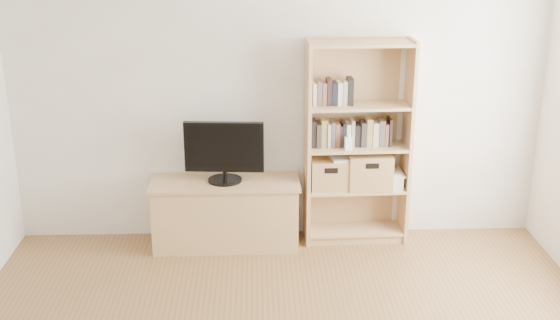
{
  "coord_description": "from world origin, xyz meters",
  "views": [
    {
      "loc": [
        -0.19,
        -3.23,
        2.68
      ],
      "look_at": [
        -0.01,
        1.9,
        0.89
      ],
      "focal_mm": 45.0,
      "sensor_mm": 36.0,
      "label": 1
    }
  ],
  "objects_px": {
    "basket_right": "(369,170)",
    "laptop": "(349,157)",
    "baby_monitor": "(348,143)",
    "tv_stand": "(226,214)",
    "television": "(224,152)",
    "basket_left": "(329,173)",
    "bookshelf": "(358,144)"
  },
  "relations": [
    {
      "from": "basket_left",
      "to": "laptop",
      "type": "distance_m",
      "value": 0.22
    },
    {
      "from": "television",
      "to": "basket_left",
      "type": "height_order",
      "value": "television"
    },
    {
      "from": "television",
      "to": "basket_right",
      "type": "xyz_separation_m",
      "value": [
        1.22,
        0.07,
        -0.2
      ]
    },
    {
      "from": "baby_monitor",
      "to": "laptop",
      "type": "height_order",
      "value": "baby_monitor"
    },
    {
      "from": "basket_left",
      "to": "bookshelf",
      "type": "bearing_deg",
      "value": 2.64
    },
    {
      "from": "basket_left",
      "to": "basket_right",
      "type": "distance_m",
      "value": 0.34
    },
    {
      "from": "tv_stand",
      "to": "television",
      "type": "relative_size",
      "value": 1.84
    },
    {
      "from": "bookshelf",
      "to": "basket_left",
      "type": "height_order",
      "value": "bookshelf"
    },
    {
      "from": "basket_left",
      "to": "basket_right",
      "type": "bearing_deg",
      "value": 1.45
    },
    {
      "from": "baby_monitor",
      "to": "basket_left",
      "type": "relative_size",
      "value": 0.35
    },
    {
      "from": "bookshelf",
      "to": "television",
      "type": "xyz_separation_m",
      "value": [
        -1.12,
        -0.07,
        -0.03
      ]
    },
    {
      "from": "television",
      "to": "basket_right",
      "type": "relative_size",
      "value": 1.8
    },
    {
      "from": "laptop",
      "to": "television",
      "type": "bearing_deg",
      "value": 177.13
    },
    {
      "from": "tv_stand",
      "to": "bookshelf",
      "type": "xyz_separation_m",
      "value": [
        1.12,
        0.07,
        0.6
      ]
    },
    {
      "from": "baby_monitor",
      "to": "laptop",
      "type": "distance_m",
      "value": 0.17
    },
    {
      "from": "baby_monitor",
      "to": "tv_stand",
      "type": "bearing_deg",
      "value": 168.6
    },
    {
      "from": "baby_monitor",
      "to": "laptop",
      "type": "bearing_deg",
      "value": 63.13
    },
    {
      "from": "bookshelf",
      "to": "basket_left",
      "type": "relative_size",
      "value": 5.51
    },
    {
      "from": "bookshelf",
      "to": "laptop",
      "type": "relative_size",
      "value": 5.59
    },
    {
      "from": "television",
      "to": "baby_monitor",
      "type": "distance_m",
      "value": 1.03
    },
    {
      "from": "television",
      "to": "baby_monitor",
      "type": "relative_size",
      "value": 5.98
    },
    {
      "from": "bookshelf",
      "to": "baby_monitor",
      "type": "distance_m",
      "value": 0.14
    },
    {
      "from": "laptop",
      "to": "tv_stand",
      "type": "bearing_deg",
      "value": 177.13
    },
    {
      "from": "bookshelf",
      "to": "basket_right",
      "type": "distance_m",
      "value": 0.26
    },
    {
      "from": "baby_monitor",
      "to": "basket_right",
      "type": "bearing_deg",
      "value": 16.43
    },
    {
      "from": "bookshelf",
      "to": "laptop",
      "type": "xyz_separation_m",
      "value": [
        -0.07,
        -0.02,
        -0.11
      ]
    },
    {
      "from": "television",
      "to": "basket_right",
      "type": "distance_m",
      "value": 1.24
    },
    {
      "from": "basket_right",
      "to": "laptop",
      "type": "relative_size",
      "value": 1.17
    },
    {
      "from": "tv_stand",
      "to": "basket_right",
      "type": "bearing_deg",
      "value": 2.97
    },
    {
      "from": "tv_stand",
      "to": "basket_left",
      "type": "relative_size",
      "value": 3.82
    },
    {
      "from": "baby_monitor",
      "to": "basket_right",
      "type": "relative_size",
      "value": 0.3
    },
    {
      "from": "baby_monitor",
      "to": "basket_left",
      "type": "bearing_deg",
      "value": 137.93
    }
  ]
}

